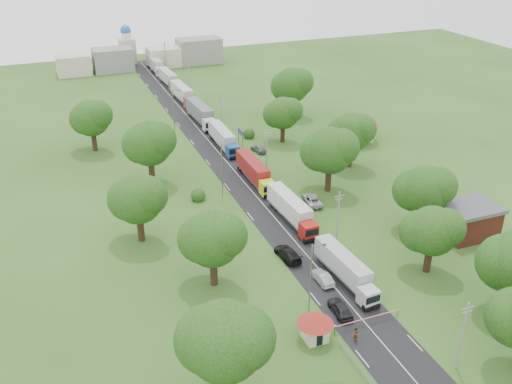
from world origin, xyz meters
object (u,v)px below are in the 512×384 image
car_lane_front (340,308)px  pedestrian_near (356,335)px  boom_barrier (357,321)px  car_lane_mid (322,278)px  truck_0 (346,269)px  guard_booth (315,325)px  info_sign (240,135)px

car_lane_front → pedestrian_near: (-0.83, -5.30, 0.18)m
boom_barrier → car_lane_mid: car_lane_mid is taller
truck_0 → car_lane_mid: (-3.04, 0.90, -1.30)m
car_lane_front → guard_booth: bearing=35.1°
boom_barrier → car_lane_mid: size_ratio=2.08×
car_lane_mid → pedestrian_near: pedestrian_near is taller
car_lane_mid → pedestrian_near: bearing=80.0°
car_lane_front → car_lane_mid: bearing=-94.5°
truck_0 → pedestrian_near: 12.30m
guard_booth → car_lane_front: guard_booth is taller
pedestrian_near → truck_0: bearing=28.9°
info_sign → car_lane_front: size_ratio=0.88×
boom_barrier → truck_0: truck_0 is taller
boom_barrier → info_sign: info_sign is taller
boom_barrier → guard_booth: (-5.84, -0.00, 1.27)m
car_lane_front → pedestrian_near: size_ratio=2.39×
pedestrian_near → car_lane_mid: bearing=43.8°
truck_0 → car_lane_front: truck_0 is taller
car_lane_front → pedestrian_near: 5.37m
guard_booth → pedestrian_near: bearing=-26.3°
info_sign → truck_0: 51.02m
truck_0 → info_sign: bearing=86.4°
guard_booth → info_sign: (12.40, 60.00, 0.84)m
info_sign → truck_0: size_ratio=0.30×
boom_barrier → pedestrian_near: pedestrian_near is taller
info_sign → car_lane_mid: 50.44m
boom_barrier → pedestrian_near: bearing=-124.4°
car_lane_mid → truck_0: bearing=162.0°
guard_booth → car_lane_front: (5.19, 3.15, -1.37)m
boom_barrier → guard_booth: bearing=-180.0°
info_sign → boom_barrier: bearing=-96.2°
guard_booth → info_sign: info_sign is taller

